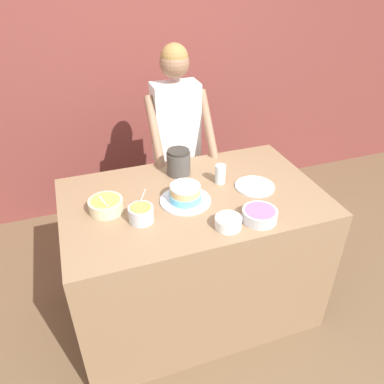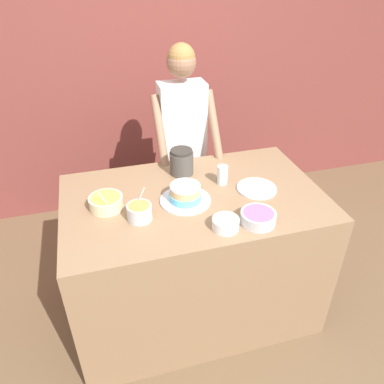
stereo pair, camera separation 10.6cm
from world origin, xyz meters
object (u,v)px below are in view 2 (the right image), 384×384
frosting_bowl_pink (226,223)px  frosting_bowl_purple (258,217)px  person_baker (183,133)px  cake (185,194)px  frosting_bowl_yellow (106,202)px  frosting_bowl_olive (139,212)px  drinking_glass (222,175)px  stoneware_jar (182,162)px  ceramic_plate (257,188)px

frosting_bowl_pink → frosting_bowl_purple: bearing=0.1°
frosting_bowl_purple → person_baker: bearing=98.1°
person_baker → cake: bearing=-103.5°
frosting_bowl_purple → frosting_bowl_yellow: frosting_bowl_yellow is taller
person_baker → frosting_bowl_pink: person_baker is taller
frosting_bowl_olive → drinking_glass: bearing=22.2°
frosting_bowl_yellow → drinking_glass: (0.70, 0.07, 0.02)m
person_baker → stoneware_jar: person_baker is taller
frosting_bowl_yellow → ceramic_plate: bearing=-3.2°
frosting_bowl_purple → ceramic_plate: (0.13, 0.30, -0.03)m
frosting_bowl_yellow → ceramic_plate: size_ratio=0.79×
frosting_bowl_pink → stoneware_jar: size_ratio=0.85×
frosting_bowl_pink → frosting_bowl_yellow: (-0.57, 0.35, 0.01)m
drinking_glass → stoneware_jar: (-0.20, 0.19, 0.02)m
person_baker → ceramic_plate: size_ratio=6.89×
frosting_bowl_yellow → ceramic_plate: 0.88m
frosting_bowl_purple → frosting_bowl_yellow: size_ratio=1.00×
cake → stoneware_jar: (0.06, 0.31, 0.04)m
drinking_glass → frosting_bowl_purple: bearing=-83.4°
frosting_bowl_olive → ceramic_plate: frosting_bowl_olive is taller
frosting_bowl_pink → stoneware_jar: stoneware_jar is taller
person_baker → frosting_bowl_olive: size_ratio=9.93×
ceramic_plate → frosting_bowl_pink: bearing=-135.8°
person_baker → frosting_bowl_yellow: 0.90m
frosting_bowl_pink → frosting_bowl_yellow: size_ratio=0.74×
stoneware_jar → frosting_bowl_pink: bearing=-83.3°
cake → drinking_glass: 0.29m
cake → stoneware_jar: size_ratio=1.78×
frosting_bowl_purple → stoneware_jar: (-0.25, 0.61, 0.05)m
frosting_bowl_pink → drinking_glass: drinking_glass is taller
ceramic_plate → frosting_bowl_olive: bearing=-172.0°
frosting_bowl_olive → frosting_bowl_purple: 0.62m
person_baker → cake: 0.73m
cake → ceramic_plate: size_ratio=1.23×
cake → frosting_bowl_pink: cake is taller
person_baker → ceramic_plate: 0.76m
frosting_bowl_olive → frosting_bowl_yellow: (-0.16, 0.15, -0.01)m
frosting_bowl_purple → drinking_glass: drinking_glass is taller
cake → frosting_bowl_olive: frosting_bowl_olive is taller
frosting_bowl_pink → frosting_bowl_purple: (0.18, 0.00, 0.00)m
frosting_bowl_yellow → frosting_bowl_purple: bearing=-24.9°
frosting_bowl_purple → drinking_glass: (-0.05, 0.42, 0.02)m
frosting_bowl_olive → stoneware_jar: 0.53m
frosting_bowl_pink → ceramic_plate: 0.43m
cake → drinking_glass: (0.27, 0.12, 0.01)m
ceramic_plate → cake: bearing=-179.5°
person_baker → ceramic_plate: person_baker is taller
person_baker → frosting_bowl_pink: (-0.04, -1.01, -0.06)m
frosting_bowl_purple → stoneware_jar: stoneware_jar is taller
cake → frosting_bowl_olive: size_ratio=1.77×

